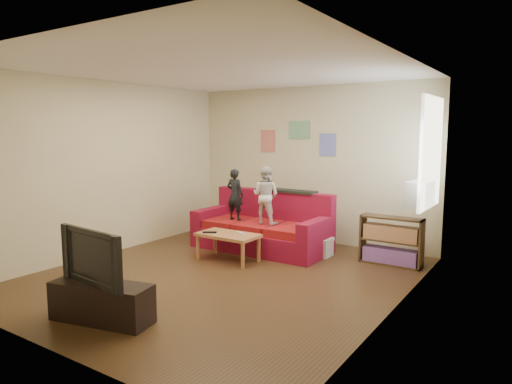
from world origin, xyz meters
The scene contains 17 objects.
room_shell centered at (0.00, 0.00, 1.35)m, with size 4.52×5.02×2.72m.
sofa centered at (-0.33, 1.53, 0.33)m, with size 2.20×1.01×0.97m.
child_a centered at (-0.79, 1.36, 0.89)m, with size 0.31×0.20×0.85m, color black.
child_b centered at (-0.19, 1.36, 0.92)m, with size 0.45×0.35×0.92m, color silver.
coffee_table centered at (-0.40, 0.64, 0.35)m, with size 0.92×0.51×0.41m.
remote centered at (-0.65, 0.52, 0.42)m, with size 0.21×0.05×0.02m, color black.
game_controller centered at (-0.20, 0.69, 0.43)m, with size 0.15×0.04×0.03m, color silver.
bookshelf centered at (1.70, 1.79, 0.31)m, with size 0.88×0.26×0.70m.
window centered at (2.22, 1.65, 1.64)m, with size 0.04×1.08×1.48m, color white.
ac_unit centered at (2.10, 1.65, 1.08)m, with size 0.28×0.55×0.35m, color #B7B2A3.
artwork_left centered at (-0.85, 2.48, 1.75)m, with size 0.30×0.01×0.40m, color #D87266.
artwork_center centered at (-0.20, 2.48, 1.95)m, with size 0.42×0.01×0.32m, color #72B27F.
artwork_right centered at (0.35, 2.48, 1.70)m, with size 0.30×0.01×0.38m, color #727FCC.
file_box centered at (0.61, 1.63, 0.15)m, with size 0.42×0.32×0.29m.
tv_stand centered at (-0.14, -1.84, 0.20)m, with size 1.07×0.36×0.40m, color black.
television centered at (-0.14, -1.84, 0.69)m, with size 0.99×0.13×0.57m, color black.
tissue centered at (0.69, 1.09, 0.05)m, with size 0.11×0.11×0.11m, color white.
Camera 1 is at (3.62, -4.68, 1.92)m, focal length 32.00 mm.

